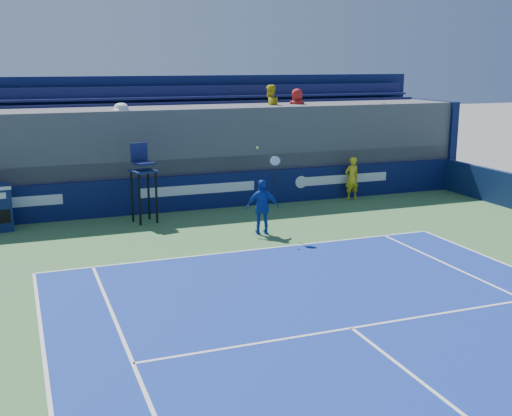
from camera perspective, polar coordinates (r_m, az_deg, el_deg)
name	(u,v)px	position (r m, az deg, el deg)	size (l,w,h in m)	color
ball_person	(352,178)	(23.52, 8.51, 2.64)	(0.57, 0.37, 1.56)	yellow
back_hoarding	(198,192)	(21.79, -5.21, 1.41)	(20.40, 0.21, 1.20)	#0C1445
umpire_chair	(143,174)	(20.08, -10.02, 2.97)	(0.85, 0.85, 2.48)	black
tennis_player	(263,207)	(18.53, 0.59, 0.11)	(1.01, 0.64, 2.57)	#143BA9
stadium_seating	(182,148)	(23.54, -6.61, 5.29)	(21.00, 4.05, 4.40)	#4C4C50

